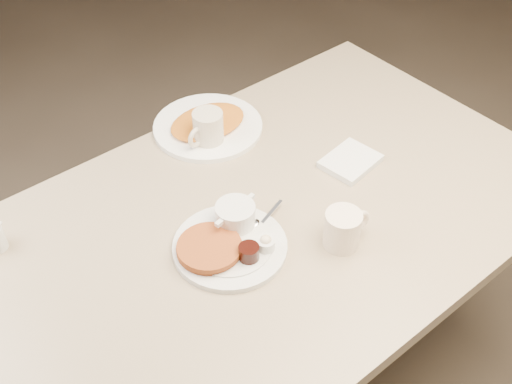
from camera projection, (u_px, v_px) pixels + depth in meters
diner_table at (261, 264)px, 1.64m from camera, size 1.50×0.90×0.75m
main_plate at (229, 239)px, 1.45m from camera, size 0.34×0.30×0.07m
coffee_mug_near at (343, 228)px, 1.44m from camera, size 0.12×0.09×0.09m
napkin at (350, 161)px, 1.67m from camera, size 0.16×0.13×0.02m
coffee_mug_far at (208, 129)px, 1.70m from camera, size 0.12×0.10×0.10m
hash_plate at (208, 125)px, 1.77m from camera, size 0.31×0.31×0.04m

